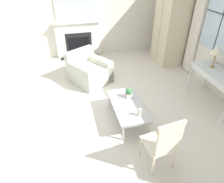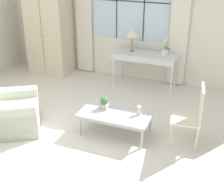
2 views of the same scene
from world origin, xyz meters
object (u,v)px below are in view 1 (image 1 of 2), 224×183
at_px(table_lamp, 218,50).
at_px(pillar_candle, 139,112).
at_px(side_chair_wooden, 164,142).
at_px(coffee_table, 128,106).
at_px(armchair_upholstered, 89,72).
at_px(armoire, 170,30).
at_px(potted_plant_small, 129,93).
at_px(fireplace, 78,36).
at_px(console_table, 220,77).

bearing_deg(table_lamp, pillar_candle, -68.54).
bearing_deg(side_chair_wooden, coffee_table, -172.20).
bearing_deg(armchair_upholstered, table_lamp, 63.40).
distance_m(armoire, coffee_table, 3.25).
distance_m(armchair_upholstered, potted_plant_small, 1.62).
relative_size(armoire, table_lamp, 3.85).
distance_m(fireplace, side_chair_wooden, 4.74).
distance_m(potted_plant_small, pillar_candle, 0.60).
bearing_deg(console_table, armoire, -179.32).
height_order(console_table, side_chair_wooden, side_chair_wooden).
height_order(armoire, potted_plant_small, armoire).
bearing_deg(pillar_candle, side_chair_wooden, 4.13).
bearing_deg(console_table, potted_plant_small, -93.69).
relative_size(table_lamp, pillar_candle, 3.19).
xyz_separation_m(side_chair_wooden, potted_plant_small, (-1.42, -0.07, -0.06)).
relative_size(side_chair_wooden, potted_plant_small, 4.72).
height_order(table_lamp, armchair_upholstered, table_lamp).
bearing_deg(side_chair_wooden, fireplace, -170.77).
height_order(console_table, table_lamp, table_lamp).
bearing_deg(fireplace, pillar_candle, 10.31).
xyz_separation_m(armchair_upholstered, pillar_candle, (2.09, 0.63, 0.17)).
bearing_deg(table_lamp, console_table, -2.89).
xyz_separation_m(armchair_upholstered, coffee_table, (1.72, 0.52, 0.06)).
height_order(fireplace, armchair_upholstered, fireplace).
bearing_deg(coffee_table, armchair_upholstered, -163.14).
xyz_separation_m(side_chair_wooden, coffee_table, (-1.19, -0.16, -0.20)).
distance_m(armoire, potted_plant_small, 2.99).
xyz_separation_m(console_table, coffee_table, (0.10, -2.08, -0.31)).
relative_size(console_table, armchair_upholstered, 1.09).
xyz_separation_m(fireplace, table_lamp, (3.07, 2.69, 0.48)).
distance_m(fireplace, armoire, 2.87).
bearing_deg(side_chair_wooden, armoire, 152.55).
height_order(console_table, pillar_candle, console_table).
bearing_deg(side_chair_wooden, console_table, 124.15).
distance_m(fireplace, potted_plant_small, 3.33).
bearing_deg(coffee_table, side_chair_wooden, 7.80).
bearing_deg(armchair_upholstered, fireplace, -177.55).
xyz_separation_m(console_table, potted_plant_small, (-0.13, -1.98, -0.17)).
distance_m(console_table, coffee_table, 2.10).
height_order(table_lamp, potted_plant_small, table_lamp).
height_order(armoire, table_lamp, armoire).
height_order(coffee_table, pillar_candle, pillar_candle).
distance_m(armoire, pillar_candle, 3.45).
relative_size(table_lamp, potted_plant_small, 2.50).
distance_m(table_lamp, coffee_table, 2.28).
distance_m(armoire, table_lamp, 2.03).
height_order(fireplace, table_lamp, fireplace).
bearing_deg(side_chair_wooden, pillar_candle, -175.87).
xyz_separation_m(armoire, console_table, (2.33, 0.03, -0.35)).
xyz_separation_m(table_lamp, potted_plant_small, (0.18, -2.00, -0.66)).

